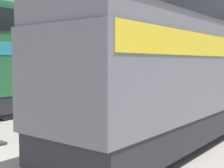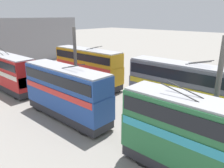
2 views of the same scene
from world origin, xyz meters
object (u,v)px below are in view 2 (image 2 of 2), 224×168
bus_right_far (9,71)px  oil_drum (83,88)px  bus_left_far (87,65)px  bus_right_near (197,136)px  bus_left_near (182,85)px  person_aisle_midway (134,114)px  bus_right_mid (66,90)px

bus_right_far → oil_drum: (-7.33, -6.11, -2.23)m
bus_left_far → bus_right_far: bearing=55.2°
bus_right_far → bus_left_far: bearing=-124.8°
bus_left_far → bus_right_near: (-18.73, 8.41, -0.02)m
bus_left_near → bus_right_far: 21.49m
bus_left_far → bus_right_near: bearing=155.8°
bus_right_near → bus_right_far: bearing=0.0°
bus_right_far → oil_drum: bearing=-140.2°
bus_right_near → oil_drum: bus_right_near is taller
oil_drum → bus_left_near: bearing=-169.5°
oil_drum → bus_left_far: bearing=-57.2°
person_aisle_midway → oil_drum: size_ratio=1.76×
bus_right_mid → person_aisle_midway: bus_right_mid is taller
bus_left_far → bus_right_near: 20.53m
bus_right_far → oil_drum: 9.80m
bus_right_near → oil_drum: 18.46m
bus_left_near → bus_left_far: (13.93, -0.00, 0.00)m
bus_right_near → bus_right_mid: bearing=0.0°
bus_left_far → bus_right_mid: bearing=126.9°
bus_right_mid → bus_right_far: size_ratio=1.02×
oil_drum → bus_right_mid: bearing=128.4°
bus_right_mid → bus_right_far: (12.17, 0.00, -0.19)m
bus_left_near → bus_right_far: size_ratio=1.13×
bus_left_far → bus_right_mid: (-6.32, 8.41, -0.06)m
bus_left_near → person_aisle_midway: size_ratio=6.98×
bus_left_far → oil_drum: 3.70m
bus_left_far → oil_drum: bearing=122.8°
bus_left_far → person_aisle_midway: 12.85m
bus_right_near → person_aisle_midway: (7.02, -3.56, -2.08)m
bus_left_near → bus_right_mid: (7.61, 8.41, -0.06)m
bus_right_far → oil_drum: bus_right_far is taller
bus_left_far → bus_right_mid: size_ratio=1.10×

